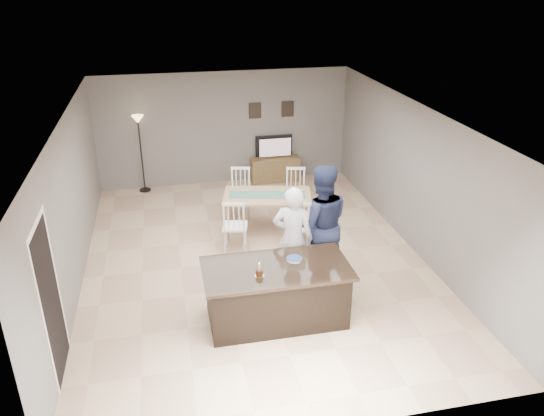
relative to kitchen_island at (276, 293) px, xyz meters
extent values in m
plane|color=tan|center=(0.00, 1.80, -0.45)|extent=(8.00, 8.00, 0.00)
plane|color=slate|center=(0.00, 5.80, 0.90)|extent=(6.00, 0.00, 6.00)
plane|color=slate|center=(0.00, -2.20, 0.90)|extent=(6.00, 0.00, 6.00)
plane|color=slate|center=(-3.00, 1.80, 0.90)|extent=(0.00, 8.00, 8.00)
plane|color=slate|center=(3.00, 1.80, 0.90)|extent=(0.00, 8.00, 8.00)
plane|color=white|center=(0.00, 1.80, 2.25)|extent=(8.00, 8.00, 0.00)
cube|color=black|center=(0.00, 0.00, -0.03)|extent=(2.00, 1.00, 0.85)
cube|color=black|center=(0.00, 0.00, 0.42)|extent=(2.15, 1.10, 0.05)
cube|color=brown|center=(1.20, 5.57, -0.15)|extent=(1.20, 0.40, 0.60)
imported|color=black|center=(1.20, 5.64, 0.41)|extent=(0.91, 0.12, 0.53)
plane|color=orange|center=(1.20, 5.56, 0.42)|extent=(0.78, 0.00, 0.78)
cube|color=black|center=(0.75, 5.78, 1.30)|extent=(0.30, 0.02, 0.38)
cube|color=black|center=(1.55, 5.78, 1.30)|extent=(0.30, 0.02, 0.38)
plane|color=black|center=(-2.99, -0.50, 0.60)|extent=(0.00, 2.10, 2.10)
plane|color=white|center=(-2.99, -0.50, 1.69)|extent=(0.00, 1.02, 1.02)
imported|color=silver|center=(0.45, 0.81, 0.44)|extent=(0.77, 0.64, 1.79)
imported|color=#1B213D|center=(0.95, 0.98, 0.57)|extent=(1.08, 0.89, 2.05)
cylinder|color=gold|center=(-0.29, -0.18, 0.45)|extent=(0.14, 0.14, 0.00)
cylinder|color=#341D0E|center=(-0.29, -0.18, 0.50)|extent=(0.10, 0.10, 0.09)
cylinder|color=white|center=(-0.29, -0.18, 0.59)|extent=(0.02, 0.02, 0.10)
sphere|color=#FFBF4C|center=(-0.29, -0.18, 0.65)|extent=(0.02, 0.02, 0.02)
cylinder|color=white|center=(0.30, 0.14, 0.45)|extent=(0.23, 0.23, 0.01)
cylinder|color=white|center=(0.30, 0.14, 0.46)|extent=(0.23, 0.23, 0.01)
cylinder|color=white|center=(0.30, 0.14, 0.47)|extent=(0.23, 0.23, 0.01)
cylinder|color=navy|center=(0.30, 0.14, 0.48)|extent=(0.23, 0.23, 0.00)
cube|color=tan|center=(0.45, 2.88, 0.32)|extent=(1.87, 1.31, 0.04)
cylinder|color=tan|center=(-0.38, 2.67, -0.08)|extent=(0.06, 0.06, 0.75)
cylinder|color=tan|center=(1.28, 3.10, -0.08)|extent=(0.06, 0.06, 0.75)
cube|color=#457C66|center=(0.45, 2.88, 0.35)|extent=(1.53, 0.69, 0.01)
cube|color=white|center=(-0.28, 2.29, 0.02)|extent=(0.53, 0.51, 0.04)
cylinder|color=white|center=(-0.50, 2.16, -0.23)|extent=(0.03, 0.03, 0.46)
cylinder|color=white|center=(-0.07, 2.41, -0.23)|extent=(0.03, 0.03, 0.46)
cube|color=white|center=(-0.32, 2.10, 0.55)|extent=(0.40, 0.12, 0.05)
cube|color=white|center=(0.86, 2.03, 0.02)|extent=(0.53, 0.51, 0.04)
cylinder|color=white|center=(0.64, 1.90, -0.23)|extent=(0.03, 0.03, 0.46)
cylinder|color=white|center=(1.07, 2.16, -0.23)|extent=(0.03, 0.03, 0.46)
cube|color=white|center=(0.82, 1.84, 0.55)|extent=(0.40, 0.12, 0.05)
cube|color=white|center=(0.05, 3.74, 0.02)|extent=(0.53, 0.51, 0.04)
cylinder|color=white|center=(0.26, 3.86, -0.23)|extent=(0.03, 0.03, 0.46)
cylinder|color=white|center=(-0.17, 3.61, -0.23)|extent=(0.03, 0.03, 0.46)
cube|color=white|center=(0.09, 3.92, 0.55)|extent=(0.40, 0.12, 0.05)
cube|color=white|center=(1.19, 3.48, 0.02)|extent=(0.53, 0.51, 0.04)
cylinder|color=white|center=(1.40, 3.61, -0.23)|extent=(0.03, 0.03, 0.46)
cylinder|color=white|center=(0.97, 3.35, -0.23)|extent=(0.03, 0.03, 0.46)
cube|color=white|center=(1.23, 3.67, 0.55)|extent=(0.40, 0.12, 0.05)
cylinder|color=black|center=(-1.97, 5.59, -0.44)|extent=(0.27, 0.27, 0.03)
cylinder|color=black|center=(-1.97, 5.59, 0.41)|extent=(0.04, 0.04, 1.68)
cone|color=#EDC582|center=(-1.97, 5.59, 1.29)|extent=(0.27, 0.27, 0.18)
camera|label=1|loc=(-1.44, -6.48, 4.41)|focal=35.00mm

